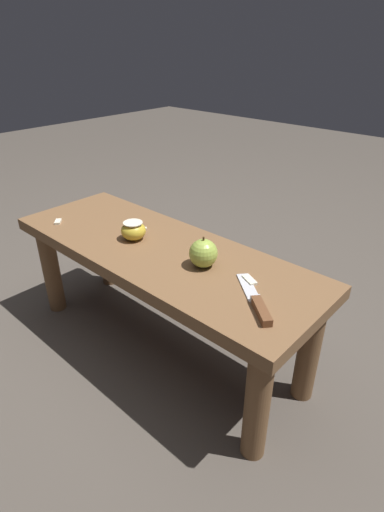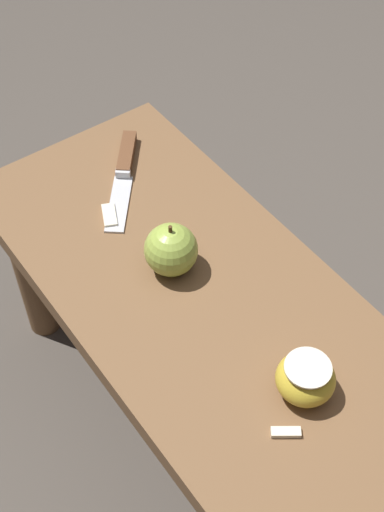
{
  "view_description": "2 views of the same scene",
  "coord_description": "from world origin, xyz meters",
  "px_view_note": "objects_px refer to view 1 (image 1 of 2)",
  "views": [
    {
      "loc": [
        -0.83,
        0.75,
        0.98
      ],
      "look_at": [
        -0.16,
        0.02,
        0.43
      ],
      "focal_mm": 28.0,
      "sensor_mm": 36.0,
      "label": 1
    },
    {
      "loc": [
        0.41,
        -0.39,
        1.26
      ],
      "look_at": [
        -0.16,
        0.02,
        0.43
      ],
      "focal_mm": 50.0,
      "sensor_mm": 36.0,
      "label": 2
    }
  ],
  "objects_px": {
    "wooden_bench": "(160,267)",
    "knife": "(258,304)",
    "apple_cut": "(133,231)",
    "apple_whole": "(203,253)"
  },
  "relations": [
    {
      "from": "knife",
      "to": "apple_cut",
      "type": "xyz_separation_m",
      "value": [
        0.51,
        -0.04,
        0.02
      ]
    },
    {
      "from": "wooden_bench",
      "to": "apple_cut",
      "type": "height_order",
      "value": "apple_cut"
    },
    {
      "from": "apple_cut",
      "to": "wooden_bench",
      "type": "bearing_deg",
      "value": -172.21
    },
    {
      "from": "wooden_bench",
      "to": "apple_cut",
      "type": "distance_m",
      "value": 0.15
    },
    {
      "from": "wooden_bench",
      "to": "knife",
      "type": "distance_m",
      "value": 0.42
    },
    {
      "from": "apple_whole",
      "to": "wooden_bench",
      "type": "bearing_deg",
      "value": 2.05
    },
    {
      "from": "wooden_bench",
      "to": "apple_cut",
      "type": "relative_size",
      "value": 13.42
    },
    {
      "from": "apple_cut",
      "to": "knife",
      "type": "bearing_deg",
      "value": 175.55
    },
    {
      "from": "knife",
      "to": "apple_whole",
      "type": "xyz_separation_m",
      "value": [
        0.23,
        -0.06,
        0.03
      ]
    },
    {
      "from": "wooden_bench",
      "to": "apple_whole",
      "type": "height_order",
      "value": "apple_whole"
    }
  ]
}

